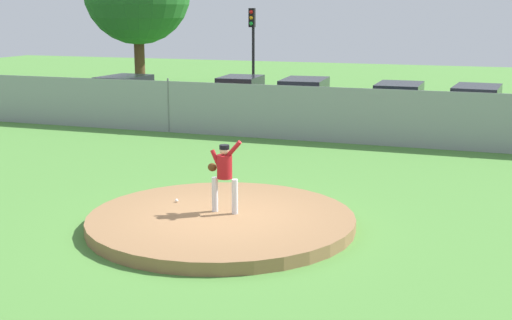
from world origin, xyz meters
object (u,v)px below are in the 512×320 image
(baseball, at_px, (177,200))
(parked_car_teal, at_px, (399,104))
(parked_car_white, at_px, (476,108))
(parked_car_red, at_px, (241,97))
(parked_car_burgundy, at_px, (124,94))
(parked_car_silver, at_px, (304,101))
(pitcher_youth, at_px, (224,171))
(traffic_light_near, at_px, (253,38))
(traffic_cone_orange, at_px, (202,108))

(baseball, relative_size, parked_car_teal, 0.02)
(baseball, relative_size, parked_car_white, 0.02)
(parked_car_teal, relative_size, parked_car_red, 1.07)
(parked_car_burgundy, distance_m, parked_car_silver, 8.27)
(pitcher_youth, xyz_separation_m, parked_car_white, (4.57, 14.47, -0.36))
(parked_car_white, distance_m, traffic_light_near, 11.75)
(parked_car_burgundy, bearing_deg, traffic_light_near, 48.36)
(parked_car_teal, relative_size, traffic_cone_orange, 8.02)
(parked_car_teal, xyz_separation_m, parked_car_red, (-6.78, 0.04, 0.01))
(parked_car_teal, height_order, parked_car_white, parked_car_white)
(baseball, height_order, traffic_cone_orange, traffic_cone_orange)
(parked_car_teal, bearing_deg, parked_car_burgundy, -176.44)
(baseball, distance_m, parked_car_burgundy, 16.36)
(parked_car_burgundy, height_order, parked_car_silver, parked_car_silver)
(parked_car_teal, distance_m, parked_car_white, 2.97)
(parked_car_teal, relative_size, parked_car_burgundy, 0.99)
(pitcher_youth, height_order, parked_car_teal, pitcher_youth)
(baseball, distance_m, traffic_light_near, 19.29)
(parked_car_red, height_order, parked_car_silver, parked_car_silver)
(pitcher_youth, bearing_deg, parked_car_silver, 98.67)
(parked_car_silver, bearing_deg, traffic_cone_orange, 175.30)
(traffic_cone_orange, distance_m, traffic_light_near, 5.25)
(traffic_cone_orange, bearing_deg, pitcher_youth, -64.64)
(parked_car_white, distance_m, traffic_cone_orange, 11.47)
(parked_car_silver, xyz_separation_m, traffic_cone_orange, (-4.73, 0.39, -0.56))
(parked_car_white, bearing_deg, pitcher_youth, -107.51)
(pitcher_youth, relative_size, parked_car_burgundy, 0.35)
(parked_car_teal, xyz_separation_m, traffic_cone_orange, (-8.49, -0.18, -0.52))
(parked_car_teal, xyz_separation_m, parked_car_white, (2.96, -0.24, 0.02))
(parked_car_silver, bearing_deg, parked_car_white, 2.77)
(parked_car_white, relative_size, traffic_cone_orange, 8.52)
(parked_car_teal, bearing_deg, parked_car_white, -4.71)
(parked_car_burgundy, xyz_separation_m, traffic_cone_orange, (3.54, 0.57, -0.51))
(parked_car_teal, xyz_separation_m, traffic_light_near, (-7.68, 4.14, 2.35))
(parked_car_white, bearing_deg, parked_car_red, 178.32)
(baseball, distance_m, parked_car_red, 14.89)
(parked_car_red, bearing_deg, parked_car_silver, -11.44)
(pitcher_youth, distance_m, traffic_light_near, 19.91)
(baseball, height_order, parked_car_burgundy, parked_car_burgundy)
(baseball, height_order, parked_car_red, parked_car_red)
(parked_car_white, relative_size, parked_car_red, 1.14)
(parked_car_white, height_order, traffic_cone_orange, parked_car_white)
(baseball, distance_m, parked_car_white, 15.27)
(pitcher_youth, xyz_separation_m, parked_car_burgundy, (-10.43, 13.97, -0.39))
(parked_car_red, distance_m, traffic_cone_orange, 1.81)
(pitcher_youth, relative_size, traffic_cone_orange, 2.87)
(parked_car_silver, bearing_deg, traffic_light_near, 129.75)
(parked_car_silver, bearing_deg, parked_car_red, 168.56)
(pitcher_youth, bearing_deg, traffic_cone_orange, 115.36)
(baseball, height_order, traffic_light_near, traffic_light_near)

